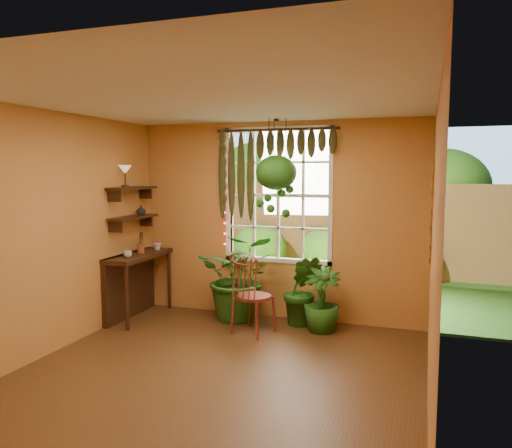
{
  "coord_description": "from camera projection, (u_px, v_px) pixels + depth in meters",
  "views": [
    {
      "loc": [
        1.93,
        -4.28,
        2.04
      ],
      "look_at": [
        0.06,
        1.15,
        1.42
      ],
      "focal_mm": 35.0,
      "sensor_mm": 36.0,
      "label": 1
    }
  ],
  "objects": [
    {
      "name": "floor",
      "position": [
        211.0,
        380.0,
        4.87
      ],
      "size": [
        4.5,
        4.5,
        0.0
      ],
      "primitive_type": "plane",
      "color": "#573319",
      "rests_on": "ground"
    },
    {
      "name": "ceiling",
      "position": [
        209.0,
        98.0,
        4.58
      ],
      "size": [
        4.5,
        4.5,
        0.0
      ],
      "primitive_type": "plane",
      "rotation": [
        3.14,
        0.0,
        0.0
      ],
      "color": "silver",
      "rests_on": "wall_back"
    },
    {
      "name": "wall_back",
      "position": [
        278.0,
        221.0,
        6.84
      ],
      "size": [
        4.0,
        0.0,
        4.0
      ],
      "primitive_type": "plane",
      "rotation": [
        1.57,
        0.0,
        0.0
      ],
      "color": "#C77F44",
      "rests_on": "floor"
    },
    {
      "name": "wall_left",
      "position": [
        40.0,
        235.0,
        5.37
      ],
      "size": [
        0.0,
        4.5,
        4.5
      ],
      "primitive_type": "plane",
      "rotation": [
        1.57,
        0.0,
        1.57
      ],
      "color": "#C77F44",
      "rests_on": "floor"
    },
    {
      "name": "wall_right",
      "position": [
        434.0,
        255.0,
        4.08
      ],
      "size": [
        0.0,
        4.5,
        4.5
      ],
      "primitive_type": "plane",
      "rotation": [
        1.57,
        0.0,
        -1.57
      ],
      "color": "#C77F44",
      "rests_on": "floor"
    },
    {
      "name": "window",
      "position": [
        278.0,
        195.0,
        6.83
      ],
      "size": [
        1.52,
        0.1,
        1.86
      ],
      "color": "white",
      "rests_on": "wall_back"
    },
    {
      "name": "valance_vine",
      "position": [
        270.0,
        153.0,
        6.68
      ],
      "size": [
        1.7,
        0.12,
        1.1
      ],
      "color": "#33170E",
      "rests_on": "window"
    },
    {
      "name": "string_lights",
      "position": [
        225.0,
        191.0,
        6.99
      ],
      "size": [
        0.03,
        0.03,
        1.54
      ],
      "primitive_type": null,
      "color": "#FF2633",
      "rests_on": "window"
    },
    {
      "name": "wall_plates",
      "position": [
        431.0,
        213.0,
        5.75
      ],
      "size": [
        0.04,
        0.32,
        1.1
      ],
      "primitive_type": null,
      "color": "#F5E4C8",
      "rests_on": "wall_right"
    },
    {
      "name": "counter_ledge",
      "position": [
        132.0,
        278.0,
        6.93
      ],
      "size": [
        0.4,
        1.2,
        0.9
      ],
      "color": "#33170E",
      "rests_on": "floor"
    },
    {
      "name": "shelf_lower",
      "position": [
        133.0,
        217.0,
        6.83
      ],
      "size": [
        0.25,
        0.9,
        0.04
      ],
      "primitive_type": "cube",
      "color": "#33170E",
      "rests_on": "wall_left"
    },
    {
      "name": "shelf_upper",
      "position": [
        132.0,
        188.0,
        6.79
      ],
      "size": [
        0.25,
        0.9,
        0.04
      ],
      "primitive_type": "cube",
      "color": "#33170E",
      "rests_on": "wall_left"
    },
    {
      "name": "backyard",
      "position": [
        347.0,
        205.0,
        11.12
      ],
      "size": [
        14.0,
        10.0,
        12.0
      ],
      "color": "#1D4F16",
      "rests_on": "ground"
    },
    {
      "name": "windsor_chair",
      "position": [
        252.0,
        307.0,
        6.22
      ],
      "size": [
        0.56,
        0.57,
        1.2
      ],
      "rotation": [
        0.0,
        0.0,
        -0.29
      ],
      "color": "maroon",
      "rests_on": "floor"
    },
    {
      "name": "potted_plant_left",
      "position": [
        240.0,
        276.0,
        6.81
      ],
      "size": [
        1.28,
        1.18,
        1.2
      ],
      "primitive_type": "imported",
      "rotation": [
        0.0,
        0.0,
        0.26
      ],
      "color": "#144813",
      "rests_on": "floor"
    },
    {
      "name": "potted_plant_mid",
      "position": [
        303.0,
        290.0,
        6.55
      ],
      "size": [
        0.55,
        0.46,
        0.94
      ],
      "primitive_type": "imported",
      "rotation": [
        0.0,
        0.0,
        0.08
      ],
      "color": "#144813",
      "rests_on": "floor"
    },
    {
      "name": "potted_plant_right",
      "position": [
        322.0,
        300.0,
        6.3
      ],
      "size": [
        0.52,
        0.52,
        0.82
      ],
      "primitive_type": "imported",
      "rotation": [
        0.0,
        0.0,
        0.15
      ],
      "color": "#144813",
      "rests_on": "floor"
    },
    {
      "name": "hanging_basket",
      "position": [
        276.0,
        177.0,
        6.43
      ],
      "size": [
        0.53,
        0.53,
        1.28
      ],
      "color": "black",
      "rests_on": "ceiling"
    },
    {
      "name": "cup_a",
      "position": [
        128.0,
        254.0,
        6.57
      ],
      "size": [
        0.14,
        0.14,
        0.09
      ],
      "primitive_type": "imported",
      "rotation": [
        0.0,
        0.0,
        0.3
      ],
      "color": "silver",
      "rests_on": "counter_ledge"
    },
    {
      "name": "cup_b",
      "position": [
        157.0,
        247.0,
        7.17
      ],
      "size": [
        0.13,
        0.13,
        0.1
      ],
      "primitive_type": "imported",
      "rotation": [
        0.0,
        0.0,
        0.27
      ],
      "color": "beige",
      "rests_on": "counter_ledge"
    },
    {
      "name": "brush_jar",
      "position": [
        141.0,
        243.0,
        6.9
      ],
      "size": [
        0.1,
        0.1,
        0.37
      ],
      "color": "brown",
      "rests_on": "counter_ledge"
    },
    {
      "name": "shelf_vase",
      "position": [
        141.0,
        210.0,
        7.0
      ],
      "size": [
        0.16,
        0.16,
        0.14
      ],
      "primitive_type": "imported",
      "rotation": [
        0.0,
        0.0,
        0.25
      ],
      "color": "#B2AD99",
      "rests_on": "shelf_lower"
    },
    {
      "name": "tiffany_lamp",
      "position": [
        125.0,
        171.0,
        6.59
      ],
      "size": [
        0.17,
        0.17,
        0.29
      ],
      "color": "brown",
      "rests_on": "shelf_upper"
    }
  ]
}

